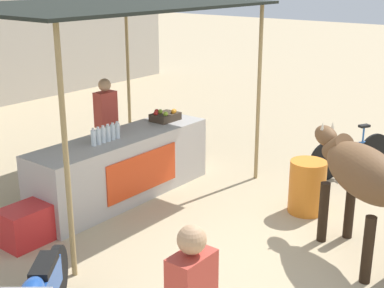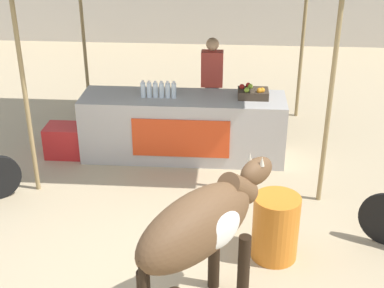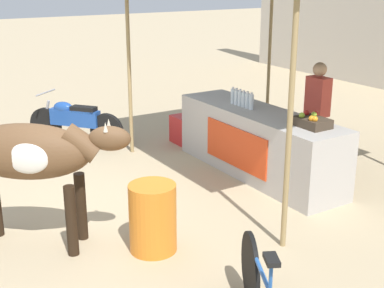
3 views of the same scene
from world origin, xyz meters
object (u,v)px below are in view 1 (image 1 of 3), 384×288
at_px(vendor_behind_counter, 107,128).
at_px(water_barrel, 307,187).
at_px(stall_counter, 123,167).
at_px(fruit_crate, 165,116).
at_px(bicycle_leaning, 351,156).
at_px(cooler_box, 26,225).
at_px(cow, 361,174).

bearing_deg(vendor_behind_counter, water_barrel, -75.26).
height_order(stall_counter, vendor_behind_counter, vendor_behind_counter).
distance_m(fruit_crate, bicycle_leaning, 3.13).
bearing_deg(bicycle_leaning, fruit_crate, 129.52).
height_order(cooler_box, water_barrel, water_barrel).
distance_m(stall_counter, cooler_box, 1.80).
bearing_deg(cow, stall_counter, 97.84).
height_order(stall_counter, cow, cow).
bearing_deg(vendor_behind_counter, stall_counter, -117.64).
xyz_separation_m(stall_counter, cow, (0.47, -3.39, 0.55)).
relative_size(fruit_crate, water_barrel, 0.58).
relative_size(fruit_crate, vendor_behind_counter, 0.27).
relative_size(fruit_crate, cow, 0.26).
bearing_deg(water_barrel, cow, -126.83).
relative_size(stall_counter, water_barrel, 3.98).
bearing_deg(stall_counter, water_barrel, -62.92).
relative_size(stall_counter, cooler_box, 5.00).
bearing_deg(stall_counter, fruit_crate, 2.92).
bearing_deg(stall_counter, cooler_box, -176.87).
height_order(fruit_crate, cooler_box, fruit_crate).
bearing_deg(cow, bicycle_leaning, 23.58).
distance_m(stall_counter, water_barrel, 2.68).
bearing_deg(water_barrel, bicycle_leaning, 2.71).
bearing_deg(water_barrel, cooler_box, 142.66).
height_order(water_barrel, cow, cow).
height_order(stall_counter, cooler_box, stall_counter).
distance_m(vendor_behind_counter, cow, 4.15).
height_order(vendor_behind_counter, cow, vendor_behind_counter).
distance_m(vendor_behind_counter, bicycle_leaning, 4.02).
relative_size(vendor_behind_counter, cooler_box, 2.75).
xyz_separation_m(fruit_crate, cooler_box, (-2.79, -0.15, -0.79)).
xyz_separation_m(stall_counter, bicycle_leaning, (2.96, -2.30, -0.13)).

